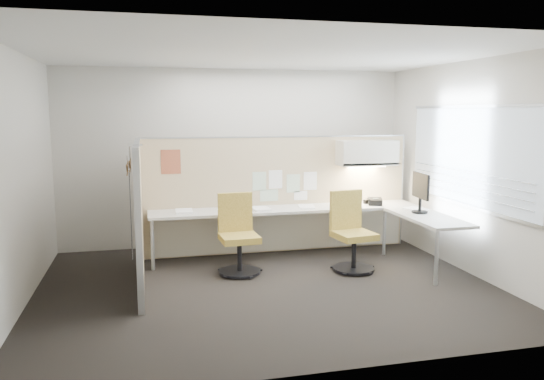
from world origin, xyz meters
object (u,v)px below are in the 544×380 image
object	(u,v)px
chair_left	(238,237)
phone	(375,202)
chair_right	(351,234)
desk	(311,217)
monitor	(420,190)

from	to	relation	value
chair_left	phone	bearing A→B (deg)	11.09
chair_left	chair_right	xyz separation A→B (m)	(1.51, -0.23, 0.01)
desk	monitor	world-z (taller)	monitor
chair_right	phone	size ratio (longest dim) A/B	4.09
chair_left	phone	size ratio (longest dim) A/B	4.04
chair_left	phone	distance (m)	2.29
chair_right	phone	world-z (taller)	chair_right
desk	chair_right	bearing A→B (deg)	-64.53
phone	chair_left	bearing A→B (deg)	-148.06
chair_left	phone	xyz separation A→B (m)	(2.20, 0.55, 0.30)
chair_left	chair_right	distance (m)	1.53
desk	monitor	size ratio (longest dim) A/B	7.19
chair_right	chair_left	bearing A→B (deg)	162.89
chair_left	phone	world-z (taller)	chair_left
chair_right	phone	distance (m)	1.08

